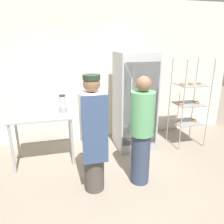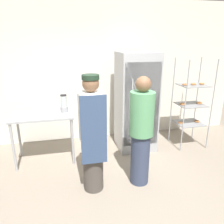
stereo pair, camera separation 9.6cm
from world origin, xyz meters
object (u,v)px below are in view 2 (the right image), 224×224
object	(u,v)px
donut_box	(49,111)
person_baker	(92,134)
refrigerator	(136,102)
baking_rack	(191,104)
blender_pitcher	(64,104)
person_customer	(141,132)

from	to	relation	value
donut_box	person_baker	size ratio (longest dim) A/B	0.15
refrigerator	baking_rack	xyz separation A→B (m)	(1.12, -0.15, -0.07)
blender_pitcher	person_customer	bearing A→B (deg)	-44.38
person_baker	baking_rack	bearing A→B (deg)	25.75
person_customer	person_baker	bearing A→B (deg)	-179.22
refrigerator	baking_rack	bearing A→B (deg)	-7.63
refrigerator	person_customer	size ratio (longest dim) A/B	1.15
refrigerator	person_customer	world-z (taller)	refrigerator
baking_rack	person_baker	world-z (taller)	baking_rack
baking_rack	blender_pitcher	xyz separation A→B (m)	(-2.52, 0.03, 0.14)
baking_rack	blender_pitcher	bearing A→B (deg)	179.36
refrigerator	person_customer	bearing A→B (deg)	-104.98
refrigerator	donut_box	bearing A→B (deg)	-174.89
donut_box	blender_pitcher	distance (m)	0.28
baking_rack	person_customer	size ratio (longest dim) A/B	1.08
baking_rack	person_baker	size ratio (longest dim) A/B	1.05
person_customer	blender_pitcher	bearing A→B (deg)	135.62
donut_box	person_customer	xyz separation A→B (m)	(1.35, -1.03, -0.09)
person_baker	person_customer	bearing A→B (deg)	0.78
baking_rack	person_customer	distance (m)	1.77
refrigerator	person_customer	xyz separation A→B (m)	(-0.32, -1.18, -0.11)
donut_box	blender_pitcher	world-z (taller)	blender_pitcher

